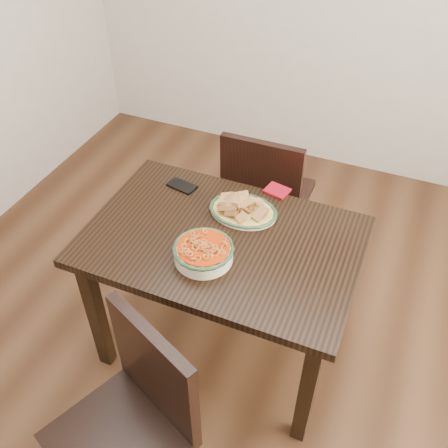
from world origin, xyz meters
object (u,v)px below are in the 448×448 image
at_px(dining_table, 222,256).
at_px(chair_far, 265,194).
at_px(noodle_bowl, 203,251).
at_px(smartphone, 182,186).
at_px(chair_near, 135,415).
at_px(fish_plate, 243,205).

bearing_deg(dining_table, chair_far, 92.02).
bearing_deg(noodle_bowl, dining_table, 81.75).
relative_size(noodle_bowl, smartphone, 1.80).
bearing_deg(chair_near, dining_table, 110.86).
bearing_deg(chair_near, chair_far, 113.13).
xyz_separation_m(noodle_bowl, smartphone, (-0.29, 0.39, -0.04)).
bearing_deg(fish_plate, chair_far, 95.53).
bearing_deg(chair_near, noodle_bowl, 112.22).
bearing_deg(fish_plate, chair_near, -93.62).
height_order(chair_near, fish_plate, chair_near).
distance_m(dining_table, chair_near, 0.73).
height_order(chair_far, chair_near, same).
bearing_deg(chair_far, fish_plate, 94.82).
bearing_deg(chair_near, smartphone, 129.58).
bearing_deg(chair_far, noodle_bowl, 89.49).
relative_size(chair_far, fish_plate, 3.00).
bearing_deg(noodle_bowl, smartphone, 126.74).
xyz_separation_m(fish_plate, smartphone, (-0.33, 0.07, -0.04)).
bearing_deg(fish_plate, noodle_bowl, -97.60).
bearing_deg(chair_far, chair_near, 88.82).
distance_m(chair_near, noodle_bowl, 0.64).
bearing_deg(dining_table, smartphone, 141.31).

